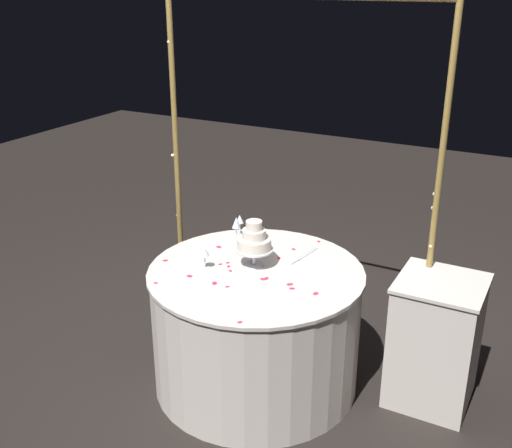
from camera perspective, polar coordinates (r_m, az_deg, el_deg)
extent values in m
plane|color=black|center=(3.92, 0.00, -14.16)|extent=(12.00, 12.00, 0.00)
cylinder|color=olive|center=(4.21, -7.31, 5.14)|extent=(0.04, 0.04, 2.20)
cylinder|color=olive|center=(3.55, 16.23, 1.17)|extent=(0.04, 0.04, 2.20)
sphere|color=#F9EAB2|center=(4.44, -6.79, -2.91)|extent=(0.02, 0.02, 0.02)
sphere|color=#F9EAB2|center=(3.54, 16.17, 2.66)|extent=(0.02, 0.02, 0.02)
sphere|color=#F9EAB2|center=(4.04, -8.04, 16.28)|extent=(0.02, 0.02, 0.02)
sphere|color=#F9EAB2|center=(3.62, 15.83, -1.98)|extent=(0.02, 0.02, 0.02)
sphere|color=#F9EAB2|center=(4.33, -7.24, 0.82)|extent=(0.02, 0.02, 0.02)
sphere|color=#F9EAB2|center=(3.56, 16.03, 1.44)|extent=(0.02, 0.02, 0.02)
sphere|color=#F9EAB2|center=(4.18, -7.70, 6.29)|extent=(0.02, 0.02, 0.02)
sphere|color=#F9EAB2|center=(3.41, 17.14, 9.96)|extent=(0.02, 0.02, 0.02)
sphere|color=#F9EAB2|center=(4.39, -6.96, -1.80)|extent=(0.02, 0.02, 0.02)
sphere|color=#F9EAB2|center=(3.71, 15.33, -4.97)|extent=(0.02, 0.02, 0.02)
cylinder|color=silver|center=(3.71, 0.00, -9.63)|extent=(1.22, 1.22, 0.73)
cylinder|color=silver|center=(3.53, 0.00, -4.46)|extent=(1.24, 1.24, 0.02)
cube|color=silver|center=(3.71, 16.16, -10.50)|extent=(0.45, 0.45, 0.74)
cube|color=silver|center=(3.53, 16.81, -5.25)|extent=(0.47, 0.47, 0.02)
cylinder|color=silver|center=(3.59, -0.18, -3.78)|extent=(0.11, 0.11, 0.01)
cylinder|color=silver|center=(3.56, -0.18, -3.07)|extent=(0.02, 0.02, 0.09)
cylinder|color=silver|center=(3.54, -0.18, -2.34)|extent=(0.22, 0.22, 0.01)
cylinder|color=silver|center=(3.53, -0.18, -1.80)|extent=(0.20, 0.20, 0.06)
cylinder|color=silver|center=(3.51, -0.19, -0.93)|extent=(0.14, 0.14, 0.05)
cylinder|color=silver|center=(3.49, -0.19, -0.13)|extent=(0.09, 0.09, 0.05)
cylinder|color=silver|center=(3.57, -4.73, -4.04)|extent=(0.06, 0.06, 0.00)
cylinder|color=silver|center=(3.55, -4.75, -3.46)|extent=(0.01, 0.01, 0.08)
cone|color=silver|center=(3.52, -4.78, -2.53)|extent=(0.06, 0.06, 0.05)
cylinder|color=silver|center=(4.00, -1.50, -0.98)|extent=(0.06, 0.06, 0.00)
cylinder|color=silver|center=(3.98, -1.51, -0.42)|extent=(0.01, 0.01, 0.08)
cone|color=silver|center=(3.96, -1.52, 0.48)|extent=(0.05, 0.05, 0.05)
cylinder|color=silver|center=(3.90, -1.81, -1.62)|extent=(0.06, 0.06, 0.00)
cylinder|color=silver|center=(3.88, -1.82, -0.97)|extent=(0.01, 0.01, 0.09)
cone|color=silver|center=(3.85, -1.83, 0.14)|extent=(0.05, 0.05, 0.07)
cube|color=silver|center=(3.73, 4.71, -2.78)|extent=(0.06, 0.22, 0.01)
cube|color=white|center=(3.63, 3.53, -3.49)|extent=(0.03, 0.09, 0.01)
ellipsoid|color=#E02D47|center=(3.80, 3.49, -2.34)|extent=(0.04, 0.03, 0.00)
ellipsoid|color=#E02D47|center=(3.30, 5.53, -6.40)|extent=(0.03, 0.04, 0.00)
ellipsoid|color=#E02D47|center=(3.43, 0.65, -5.11)|extent=(0.04, 0.03, 0.00)
ellipsoid|color=#E02D47|center=(3.68, -8.37, -3.34)|extent=(0.04, 0.04, 0.00)
ellipsoid|color=#E02D47|center=(3.52, -2.38, -4.34)|extent=(0.03, 0.03, 0.00)
ellipsoid|color=#E02D47|center=(3.35, -2.66, -5.80)|extent=(0.03, 0.03, 0.00)
ellipsoid|color=#E02D47|center=(3.44, 0.97, -5.04)|extent=(0.03, 0.04, 0.00)
ellipsoid|color=#E02D47|center=(3.57, -2.55, -3.93)|extent=(0.03, 0.03, 0.00)
ellipsoid|color=#E02D47|center=(3.39, -3.85, -5.47)|extent=(0.04, 0.05, 0.00)
ellipsoid|color=#E02D47|center=(3.34, 3.35, -5.96)|extent=(0.04, 0.03, 0.00)
ellipsoid|color=#E02D47|center=(3.92, -0.59, -1.48)|extent=(0.03, 0.02, 0.00)
ellipsoid|color=#E02D47|center=(3.68, 2.13, -3.14)|extent=(0.03, 0.03, 0.00)
ellipsoid|color=#E02D47|center=(3.03, -1.50, -9.04)|extent=(0.03, 0.03, 0.00)
ellipsoid|color=#E02D47|center=(3.83, -3.45, -2.12)|extent=(0.05, 0.04, 0.00)
ellipsoid|color=#E02D47|center=(3.60, -3.31, -3.72)|extent=(0.03, 0.03, 0.00)
ellipsoid|color=#E02D47|center=(3.38, 3.14, -5.58)|extent=(0.05, 0.05, 0.00)
ellipsoid|color=#E02D47|center=(3.48, -6.15, -4.80)|extent=(0.04, 0.03, 0.00)
ellipsoid|color=#E02D47|center=(3.43, -9.23, -5.38)|extent=(0.03, 0.02, 0.00)
ellipsoid|color=#E02D47|center=(3.62, -2.61, -3.59)|extent=(0.03, 0.03, 0.00)
ellipsoid|color=#E02D47|center=(3.92, 5.81, -1.61)|extent=(0.03, 0.03, 0.00)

